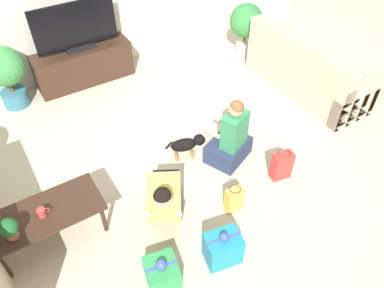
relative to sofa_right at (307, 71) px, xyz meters
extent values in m
plane|color=beige|center=(-2.43, -0.38, -0.31)|extent=(16.00, 16.00, 0.00)
cube|color=#C6B293|center=(0.05, 0.00, -0.09)|extent=(0.83, 1.92, 0.44)
cube|color=#C6B293|center=(-0.26, 0.00, 0.34)|extent=(0.20, 1.92, 0.42)
cube|color=#C6B293|center=(0.05, -0.88, 0.00)|extent=(0.83, 0.16, 0.62)
cube|color=#C6B293|center=(0.05, 0.88, 0.00)|extent=(0.83, 0.16, 0.62)
cube|color=#3366AD|center=(-0.06, -0.42, 0.28)|extent=(0.18, 0.34, 0.32)
cube|color=#EACC4C|center=(-0.06, 0.00, 0.28)|extent=(0.18, 0.34, 0.32)
cube|color=red|center=(-0.06, 0.42, 0.28)|extent=(0.18, 0.34, 0.32)
cube|color=#382319|center=(-4.02, -0.56, 0.09)|extent=(1.08, 0.52, 0.03)
cylinder|color=#382319|center=(-4.50, -0.77, -0.12)|extent=(0.04, 0.04, 0.38)
cylinder|color=#382319|center=(-3.54, -0.77, -0.12)|extent=(0.04, 0.04, 0.38)
cylinder|color=#382319|center=(-3.54, -0.36, -0.12)|extent=(0.04, 0.04, 0.38)
cube|color=#382319|center=(-2.72, 1.97, -0.04)|extent=(1.45, 0.43, 0.55)
cube|color=black|center=(-2.72, 1.97, 0.27)|extent=(0.42, 0.20, 0.05)
cube|color=black|center=(-2.72, 1.97, 0.62)|extent=(1.20, 0.03, 0.65)
cylinder|color=#336B84|center=(-3.80, 1.92, -0.19)|extent=(0.35, 0.35, 0.24)
cylinder|color=brown|center=(-3.80, 1.92, 0.01)|extent=(0.06, 0.06, 0.16)
sphere|color=#3D8E47|center=(-3.80, 1.92, 0.32)|extent=(0.55, 0.55, 0.55)
cylinder|color=beige|center=(-0.15, 1.31, -0.20)|extent=(0.27, 0.27, 0.22)
cylinder|color=brown|center=(-0.15, 1.31, -0.01)|extent=(0.05, 0.05, 0.16)
sphere|color=#337F3D|center=(-0.15, 1.31, 0.30)|extent=(0.54, 0.54, 0.54)
cube|color=#23232D|center=(-2.83, -0.78, -0.17)|extent=(0.47, 0.53, 0.28)
cube|color=gold|center=(-2.97, -1.02, 0.12)|extent=(0.53, 0.59, 0.46)
sphere|color=tan|center=(-3.06, -1.18, 0.33)|extent=(0.18, 0.18, 0.18)
sphere|color=black|center=(-3.06, -1.18, 0.36)|extent=(0.17, 0.17, 0.17)
cylinder|color=tan|center=(-3.14, -1.04, -0.06)|extent=(0.19, 0.26, 0.40)
cylinder|color=tan|center=(-2.90, -1.18, -0.06)|extent=(0.19, 0.26, 0.40)
cube|color=#283351|center=(-1.84, -0.57, -0.19)|extent=(0.63, 0.57, 0.24)
cube|color=#338456|center=(-1.82, -0.62, 0.15)|extent=(0.37, 0.31, 0.45)
sphere|color=tan|center=(-1.82, -0.61, 0.46)|extent=(0.17, 0.17, 0.17)
sphere|color=brown|center=(-1.82, -0.62, 0.49)|extent=(0.16, 0.16, 0.16)
cylinder|color=tan|center=(-1.78, -0.39, 0.09)|extent=(0.15, 0.26, 0.06)
cylinder|color=tan|center=(-2.02, -0.49, 0.09)|extent=(0.15, 0.26, 0.06)
ellipsoid|color=black|center=(-2.30, -0.28, -0.11)|extent=(0.35, 0.24, 0.17)
sphere|color=black|center=(-2.12, -0.34, -0.07)|extent=(0.14, 0.14, 0.14)
sphere|color=olive|center=(-2.07, -0.36, -0.08)|extent=(0.06, 0.06, 0.06)
cylinder|color=black|center=(-2.48, -0.22, -0.08)|extent=(0.10, 0.05, 0.11)
cylinder|color=olive|center=(-2.22, -0.36, -0.25)|extent=(0.04, 0.04, 0.12)
cylinder|color=olive|center=(-2.19, -0.27, -0.25)|extent=(0.04, 0.04, 0.12)
cylinder|color=olive|center=(-2.41, -0.29, -0.25)|extent=(0.04, 0.04, 0.12)
cylinder|color=olive|center=(-2.39, -0.21, -0.25)|extent=(0.04, 0.04, 0.12)
cube|color=#2D934C|center=(-3.30, -1.53, -0.21)|extent=(0.36, 0.37, 0.20)
cube|color=#3D51BC|center=(-3.30, -1.53, -0.21)|extent=(0.30, 0.09, 0.20)
sphere|color=#3D51BC|center=(-3.30, -1.53, -0.09)|extent=(0.10, 0.10, 0.10)
cube|color=teal|center=(-2.71, -1.67, -0.14)|extent=(0.38, 0.31, 0.34)
cube|color=#3D51BC|center=(-2.71, -1.67, -0.14)|extent=(0.34, 0.09, 0.34)
sphere|color=#3D51BC|center=(-2.71, -1.67, 0.05)|extent=(0.09, 0.09, 0.09)
cube|color=#E5B74C|center=(-2.26, -1.24, -0.16)|extent=(0.19, 0.11, 0.30)
torus|color=#4C3823|center=(-2.26, -1.24, 0.01)|extent=(0.13, 0.13, 0.01)
cube|color=red|center=(-1.51, -1.16, -0.13)|extent=(0.25, 0.17, 0.36)
torus|color=#4C3823|center=(-1.51, -1.16, 0.07)|extent=(0.17, 0.17, 0.01)
cylinder|color=#B23D38|center=(-4.04, -0.60, 0.15)|extent=(0.08, 0.08, 0.09)
torus|color=#B23D38|center=(-3.99, -0.60, 0.15)|extent=(0.06, 0.01, 0.06)
cylinder|color=#A36042|center=(-4.33, -0.68, 0.14)|extent=(0.11, 0.11, 0.07)
sphere|color=#1E5628|center=(-4.33, -0.68, 0.24)|extent=(0.17, 0.17, 0.17)
camera|label=1|loc=(-3.96, -3.11, 3.00)|focal=35.00mm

